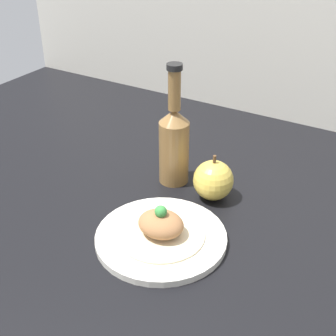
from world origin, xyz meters
TOP-DOWN VIEW (x-y plane):
  - ground_plane at (0.00, 0.00)cm, footprint 180.00×110.00cm
  - plate at (-0.69, -11.12)cm, footprint 24.54×24.54cm
  - plated_food at (-0.69, -11.12)cm, footprint 16.42×16.42cm
  - cider_bottle at (-9.33, 8.40)cm, footprint 6.59×6.59cm
  - apple at (1.20, 6.69)cm, footprint 8.53×8.53cm

SIDE VIEW (x-z plane):
  - ground_plane at x=0.00cm, z-range -4.00..0.00cm
  - plate at x=-0.69cm, z-range 0.05..1.63cm
  - plated_food at x=-0.69cm, z-range 0.06..6.53cm
  - apple at x=1.20cm, z-range -0.81..9.35cm
  - cider_bottle at x=-9.33cm, z-range -3.67..23.36cm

